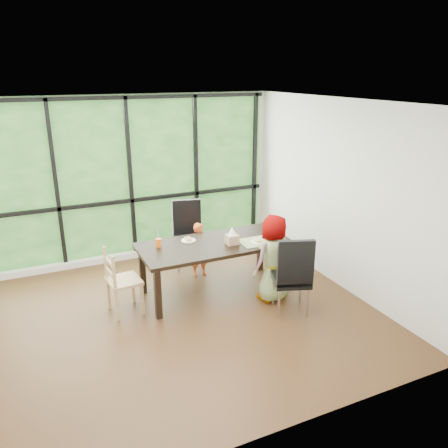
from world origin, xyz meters
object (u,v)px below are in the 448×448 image
Objects in this scene: green_cup at (278,235)px; chair_end_beech at (124,281)px; chair_window_leather at (188,235)px; plate_far at (188,240)px; dining_table at (215,267)px; chair_interior_leather at (291,274)px; tissue_box at (232,239)px; orange_cup at (158,243)px; child_toddler at (200,250)px; child_older at (272,258)px; plate_near at (258,242)px.

chair_end_beech is at bearing 174.74° from green_cup.
plate_far is (-0.27, -0.74, 0.22)m from chair_window_leather.
chair_end_beech reaches higher than dining_table.
green_cup is at bearing -86.94° from chair_interior_leather.
chair_window_leather reaches higher than dining_table.
tissue_box is (-0.68, 0.11, 0.01)m from green_cup.
orange_cup is (0.55, 0.22, 0.36)m from chair_end_beech.
tissue_box is at bearing -35.10° from plate_far.
child_toddler is at bearing 90.00° from dining_table.
plate_far is (1.00, 0.27, 0.31)m from chair_end_beech.
child_older is 10.17× the size of orange_cup.
dining_table is 2.47× the size of child_toddler.
orange_cup reaches higher than child_toddler.
orange_cup is at bearing -17.84° from chair_interior_leather.
chair_interior_leather is at bearing -53.68° from dining_table.
chair_end_beech is 0.73× the size of child_older.
chair_interior_leather is 0.74m from plate_near.
chair_end_beech is at bearing -164.92° from plate_far.
chair_window_leather is (-0.04, 0.97, 0.17)m from dining_table.
green_cup reaches higher than plate_far.
plate_far is at bearing 158.44° from green_cup.
plate_far is at bearing -132.22° from child_toddler.
child_older is 1.57m from orange_cup.
child_older is at bearing -61.83° from child_toddler.
dining_table is at bearing -53.84° from child_older.
orange_cup is 1.02m from tissue_box.
child_toddler is 4.18× the size of plate_near.
green_cup is (1.65, -0.43, -0.00)m from orange_cup.
orange_cup is 0.77× the size of tissue_box.
orange_cup is at bearing -40.65° from child_older.
chair_interior_leather is 1.20× the size of chair_end_beech.
chair_window_leather is 5.29× the size of plate_far.
green_cup is (0.89, -0.82, 0.38)m from child_toddler.
child_older reaches higher than child_toddler.
dining_table is at bearing -33.83° from chair_interior_leather.
chair_interior_leather is 2.18m from chair_end_beech.
plate_near is at bearing 177.86° from green_cup.
child_toddler is at bearing 106.44° from tissue_box.
plate_near is at bearing -60.55° from chair_interior_leather.
chair_interior_leather reaches higher than plate_near.
tissue_box is at bearing -39.46° from chair_interior_leather.
plate_near is at bearing -49.56° from chair_window_leather.
green_cup is 0.69m from tissue_box.
dining_table is at bearing -13.63° from orange_cup.
chair_window_leather is at bearing 92.17° from dining_table.
child_older is at bearing -40.82° from dining_table.
chair_interior_leather is 9.26× the size of green_cup.
child_older reaches higher than chair_interior_leather.
tissue_box is (0.21, -0.71, 0.39)m from child_toddler.
child_older reaches higher than chair_window_leather.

